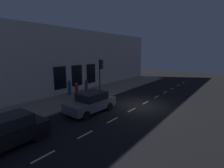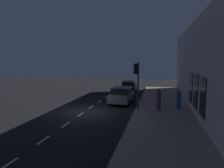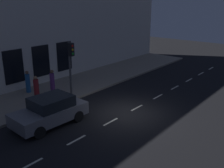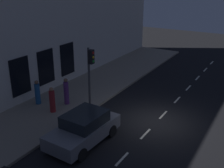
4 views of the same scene
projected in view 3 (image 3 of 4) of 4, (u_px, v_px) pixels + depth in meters
The scene contains 9 objects.
ground_plane at pixel (128, 113), 15.88m from camera, with size 60.00×60.00×0.00m, color black.
sidewalk at pixel (61, 90), 19.67m from camera, with size 4.50×32.00×0.15m.
building_facade at pixel (37, 39), 20.12m from camera, with size 0.65×32.00×7.31m.
lane_centre_line at pixel (137, 108), 16.61m from camera, with size 0.12×27.20×0.01m.
traffic_light at pixel (71, 60), 17.02m from camera, with size 0.49×0.32×3.88m.
parked_car_1 at pixel (50, 111), 14.24m from camera, with size 2.11×4.14×1.58m.
pedestrian_0 at pixel (52, 82), 18.44m from camera, with size 0.42×0.42×1.75m.
pedestrian_1 at pixel (36, 88), 17.48m from camera, with size 0.40×0.40×1.60m.
pedestrian_2 at pixel (28, 82), 18.77m from camera, with size 0.38×0.38×1.60m.
Camera 3 is at (-8.61, 11.77, 6.60)m, focal length 41.88 mm.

